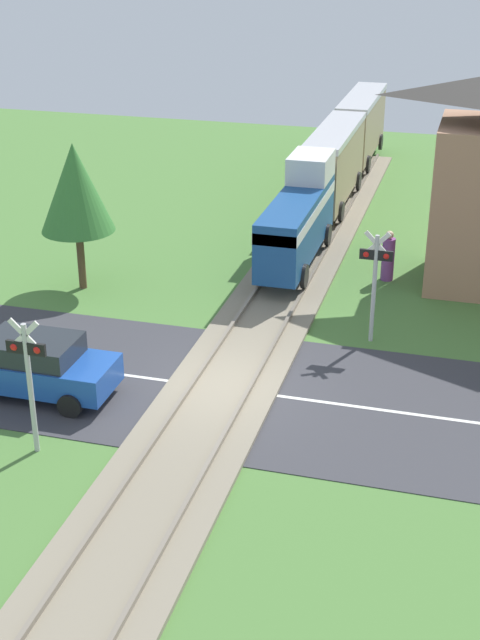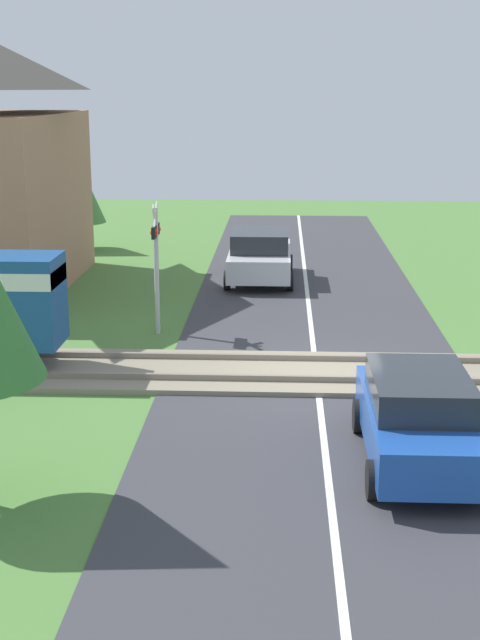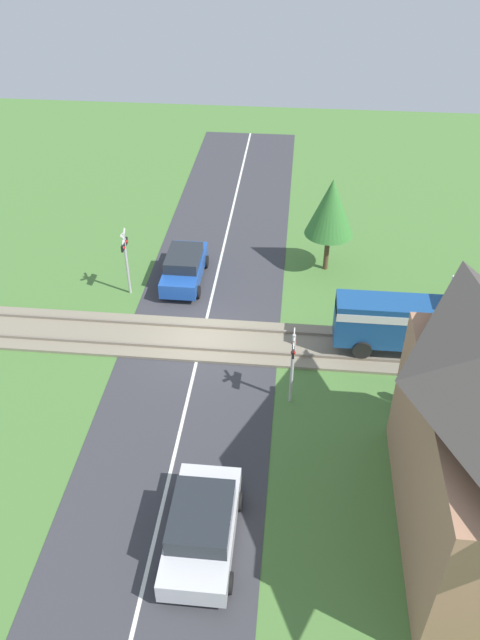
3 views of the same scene
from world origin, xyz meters
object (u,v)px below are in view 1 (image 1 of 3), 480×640
(train, at_px, (336,161))
(crossing_signal_west_approach, at_px, (28,369))
(car_near_crossing, at_px, (34,365))
(crossing_signal_east_approach, at_px, (375,272))
(pedestrian_by_station, at_px, (388,258))

(train, distance_m, crossing_signal_west_approach, 19.93)
(car_near_crossing, relative_size, crossing_signal_west_approach, 1.26)
(crossing_signal_west_approach, distance_m, crossing_signal_east_approach, 9.90)
(crossing_signal_west_approach, bearing_deg, train, 80.80)
(train, height_order, crossing_signal_east_approach, train)
(crossing_signal_east_approach, bearing_deg, car_near_crossing, -145.48)
(car_near_crossing, bearing_deg, crossing_signal_east_approach, 34.52)
(train, bearing_deg, crossing_signal_east_approach, -75.24)
(crossing_signal_west_approach, relative_size, crossing_signal_east_approach, 1.00)
(train, bearing_deg, pedestrian_by_station, -67.61)
(car_near_crossing, distance_m, crossing_signal_west_approach, 2.93)
(crossing_signal_east_approach, xyz_separation_m, pedestrian_by_station, (-0.13, 4.68, -1.30))
(train, relative_size, crossing_signal_east_approach, 6.44)
(car_near_crossing, xyz_separation_m, crossing_signal_east_approach, (7.60, 5.23, 1.26))
(crossing_signal_west_approach, height_order, crossing_signal_east_approach, same)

